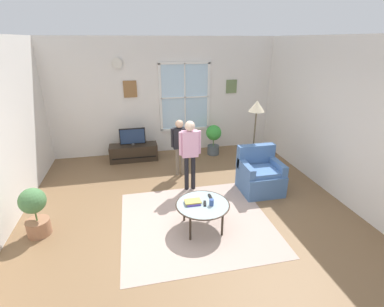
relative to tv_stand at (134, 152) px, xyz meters
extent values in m
cube|color=brown|center=(0.87, -2.73, -0.21)|extent=(6.25, 6.98, 0.02)
cube|color=silver|center=(0.87, 0.52, 1.24)|extent=(5.65, 0.12, 2.88)
cube|color=silver|center=(1.39, 0.45, 1.23)|extent=(1.24, 0.02, 1.68)
cube|color=white|center=(1.39, 0.43, 2.07)|extent=(1.30, 0.04, 0.06)
cube|color=white|center=(1.39, 0.43, 0.39)|extent=(1.30, 0.04, 0.06)
cube|color=white|center=(0.76, 0.43, 1.23)|extent=(0.06, 0.04, 1.68)
cube|color=white|center=(2.01, 0.43, 1.23)|extent=(0.06, 0.04, 1.68)
cube|color=white|center=(1.39, 0.43, 1.23)|extent=(0.03, 0.04, 1.68)
cube|color=white|center=(1.39, 0.43, 1.23)|extent=(1.24, 0.04, 0.03)
cube|color=olive|center=(0.04, 0.44, 1.48)|extent=(0.32, 0.03, 0.40)
cube|color=#667A4C|center=(2.63, 0.44, 1.46)|extent=(0.28, 0.03, 0.34)
cylinder|color=silver|center=(-0.21, 0.43, 2.09)|extent=(0.24, 0.04, 0.24)
cube|color=silver|center=(3.76, -2.73, 1.24)|extent=(0.12, 6.38, 2.88)
cube|color=tan|center=(0.93, -2.84, -0.20)|extent=(2.41, 2.27, 0.01)
cube|color=#2D2319|center=(0.00, 0.00, 0.00)|extent=(1.16, 0.41, 0.40)
cube|color=black|center=(0.00, -0.21, -0.06)|extent=(1.04, 0.02, 0.02)
cylinder|color=#4C4C4C|center=(0.00, 0.00, 0.22)|extent=(0.08, 0.08, 0.05)
cube|color=black|center=(0.00, 0.00, 0.43)|extent=(0.62, 0.05, 0.39)
cube|color=navy|center=(0.00, -0.03, 0.43)|extent=(0.58, 0.01, 0.35)
cube|color=#476B9E|center=(2.39, -2.12, 0.01)|extent=(0.76, 0.72, 0.42)
cube|color=#476B9E|center=(2.39, -1.82, 0.45)|extent=(0.76, 0.16, 0.45)
cube|color=#476B9E|center=(2.07, -2.12, 0.32)|extent=(0.12, 0.65, 0.20)
cube|color=#476B9E|center=(2.71, -2.12, 0.32)|extent=(0.12, 0.65, 0.20)
cube|color=#4D73AA|center=(2.39, -2.17, 0.26)|extent=(0.61, 0.50, 0.08)
cylinder|color=#99B2B7|center=(1.00, -3.01, 0.23)|extent=(0.82, 0.82, 0.02)
torus|color=#3F3328|center=(1.00, -3.01, 0.23)|extent=(0.85, 0.85, 0.02)
cylinder|color=#33281E|center=(0.75, -2.76, 0.01)|extent=(0.04, 0.04, 0.42)
cylinder|color=#33281E|center=(1.24, -2.76, 0.01)|extent=(0.04, 0.04, 0.42)
cylinder|color=#33281E|center=(0.75, -3.26, 0.01)|extent=(0.04, 0.04, 0.42)
cylinder|color=#33281E|center=(1.24, -3.26, 0.01)|extent=(0.04, 0.04, 0.42)
cube|color=#5542B2|center=(0.85, -2.96, 0.25)|extent=(0.21, 0.19, 0.03)
cube|color=tan|center=(0.85, -2.96, 0.28)|extent=(0.25, 0.16, 0.02)
cylinder|color=#334C8C|center=(1.12, -3.07, 0.29)|extent=(0.07, 0.07, 0.10)
cube|color=black|center=(1.16, -2.83, 0.25)|extent=(0.04, 0.14, 0.02)
cube|color=black|center=(1.03, -3.02, 0.25)|extent=(0.07, 0.15, 0.02)
cylinder|color=black|center=(0.99, -1.74, 0.16)|extent=(0.09, 0.09, 0.71)
cylinder|color=black|center=(1.13, -1.74, 0.16)|extent=(0.09, 0.09, 0.71)
cube|color=#DB9EBC|center=(1.06, -1.74, 0.77)|extent=(0.31, 0.16, 0.51)
sphere|color=beige|center=(1.06, -1.74, 1.12)|extent=(0.19, 0.19, 0.19)
cylinder|color=#DB9EBC|center=(0.88, -1.76, 0.79)|extent=(0.06, 0.06, 0.46)
cylinder|color=#DB9EBC|center=(1.24, -1.76, 0.79)|extent=(0.06, 0.06, 0.46)
cylinder|color=#726656|center=(0.92, -1.06, 0.12)|extent=(0.08, 0.08, 0.63)
cylinder|color=#726656|center=(1.04, -1.06, 0.12)|extent=(0.08, 0.08, 0.63)
cube|color=black|center=(0.98, -1.06, 0.66)|extent=(0.27, 0.14, 0.45)
sphere|color=#D8AD8C|center=(0.98, -1.06, 0.97)|extent=(0.17, 0.17, 0.17)
cylinder|color=black|center=(0.82, -1.08, 0.68)|extent=(0.06, 0.06, 0.40)
cylinder|color=black|center=(1.14, -1.08, 0.68)|extent=(0.06, 0.06, 0.40)
cylinder|color=#4C565B|center=(2.03, -0.05, -0.08)|extent=(0.30, 0.30, 0.24)
cylinder|color=#4C7238|center=(2.03, -0.05, 0.11)|extent=(0.02, 0.02, 0.16)
sphere|color=green|center=(2.03, -0.05, 0.39)|extent=(0.39, 0.39, 0.39)
cylinder|color=#9E6B4C|center=(-1.50, -2.63, -0.08)|extent=(0.35, 0.35, 0.25)
cylinder|color=#4C7238|center=(-1.50, -2.63, 0.13)|extent=(0.02, 0.02, 0.15)
sphere|color=#487946|center=(-1.50, -2.63, 0.39)|extent=(0.38, 0.38, 0.38)
cylinder|color=black|center=(2.48, -1.48, -0.18)|extent=(0.26, 0.26, 0.03)
cylinder|color=brown|center=(2.48, -1.48, 0.53)|extent=(0.03, 0.03, 1.47)
cone|color=beige|center=(2.48, -1.48, 1.37)|extent=(0.32, 0.32, 0.22)
camera|label=1|loc=(0.05, -6.62, 2.60)|focal=26.32mm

